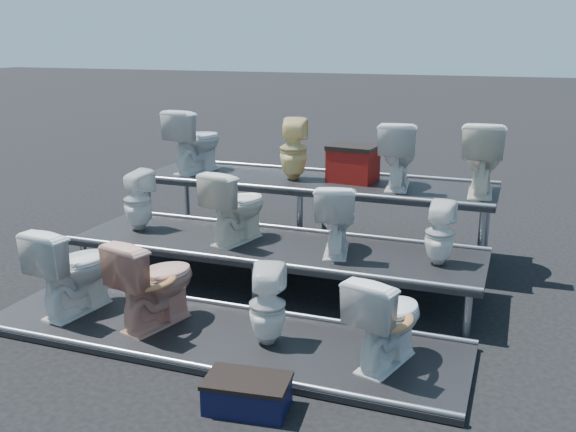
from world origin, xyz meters
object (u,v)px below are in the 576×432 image
(toilet_2, at_px, (267,305))
(toilet_9, at_px, (294,149))
(toilet_1, at_px, (155,281))
(toilet_10, at_px, (398,154))
(toilet_4, at_px, (138,200))
(red_crate, at_px, (353,165))
(step_stool, at_px, (247,396))
(toilet_7, at_px, (440,233))
(toilet_11, at_px, (482,158))
(toilet_3, at_px, (387,318))
(toilet_0, at_px, (74,268))
(toilet_8, at_px, (195,140))
(toilet_6, at_px, (336,218))
(toilet_5, at_px, (236,206))

(toilet_2, bearing_deg, toilet_9, -87.32)
(toilet_1, height_order, toilet_10, toilet_10)
(toilet_4, xyz_separation_m, red_crate, (2.03, 1.43, 0.26))
(toilet_10, height_order, step_stool, toilet_10)
(step_stool, bearing_deg, toilet_7, 58.64)
(toilet_7, relative_size, step_stool, 1.05)
(toilet_7, height_order, toilet_11, toilet_11)
(toilet_3, xyz_separation_m, step_stool, (-0.78, -0.87, -0.33))
(toilet_1, xyz_separation_m, step_stool, (1.25, -0.87, -0.36))
(toilet_0, distance_m, toilet_10, 3.64)
(toilet_2, distance_m, toilet_8, 3.40)
(toilet_8, distance_m, red_crate, 2.02)
(toilet_9, xyz_separation_m, toilet_10, (1.24, 0.00, 0.01))
(toilet_0, xyz_separation_m, toilet_8, (-0.12, 2.60, 0.78))
(toilet_2, distance_m, toilet_4, 2.46)
(toilet_1, distance_m, toilet_8, 2.88)
(toilet_1, relative_size, toilet_9, 1.11)
(toilet_6, xyz_separation_m, toilet_11, (1.24, 1.30, 0.44))
(toilet_8, bearing_deg, toilet_1, 121.36)
(toilet_2, xyz_separation_m, red_crate, (-0.01, 2.73, 0.66))
(toilet_2, height_order, step_stool, toilet_2)
(toilet_3, distance_m, toilet_10, 2.76)
(toilet_0, height_order, toilet_2, toilet_0)
(toilet_8, bearing_deg, toilet_0, 103.74)
(toilet_4, xyz_separation_m, toilet_5, (1.18, 0.00, 0.05))
(toilet_8, height_order, toilet_10, toilet_8)
(toilet_9, distance_m, step_stool, 3.76)
(toilet_7, bearing_deg, toilet_6, 4.62)
(toilet_3, height_order, toilet_4, toilet_4)
(toilet_6, bearing_deg, red_crate, -93.72)
(toilet_2, height_order, toilet_4, toilet_4)
(toilet_0, relative_size, step_stool, 1.46)
(toilet_10, height_order, red_crate, toilet_10)
(toilet_11, height_order, red_crate, toilet_11)
(toilet_11, bearing_deg, step_stool, 67.48)
(toilet_4, height_order, toilet_6, toilet_6)
(toilet_3, xyz_separation_m, toilet_7, (0.21, 1.30, 0.32))
(toilet_4, bearing_deg, toilet_8, -75.03)
(step_stool, bearing_deg, red_crate, 86.54)
(toilet_10, distance_m, toilet_11, 0.91)
(toilet_0, relative_size, toilet_1, 1.03)
(toilet_3, distance_m, toilet_5, 2.29)
(toilet_0, xyz_separation_m, step_stool, (2.09, -0.87, -0.37))
(toilet_7, bearing_deg, toilet_0, 27.47)
(toilet_7, distance_m, toilet_11, 1.41)
(toilet_7, bearing_deg, red_crate, -45.25)
(toilet_6, height_order, toilet_10, toilet_10)
(toilet_5, distance_m, toilet_7, 2.06)
(toilet_3, relative_size, toilet_9, 1.03)
(toilet_3, bearing_deg, toilet_4, -6.42)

